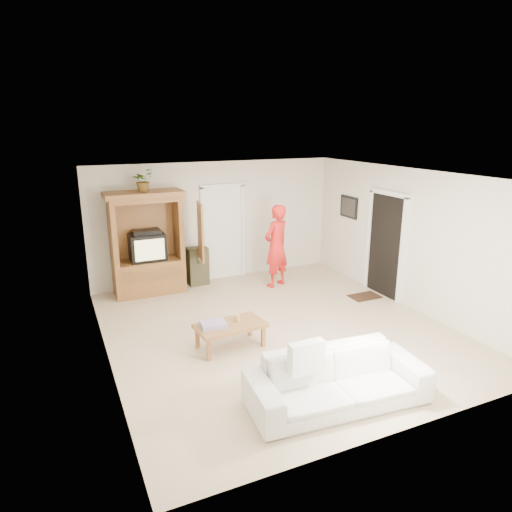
# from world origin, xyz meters

# --- Properties ---
(floor) EXTENTS (6.00, 6.00, 0.00)m
(floor) POSITION_xyz_m (0.00, 0.00, 0.00)
(floor) COLOR tan
(floor) RESTS_ON ground
(ceiling) EXTENTS (6.00, 6.00, 0.00)m
(ceiling) POSITION_xyz_m (0.00, 0.00, 2.60)
(ceiling) COLOR white
(ceiling) RESTS_ON floor
(wall_back) EXTENTS (5.50, 0.00, 5.50)m
(wall_back) POSITION_xyz_m (0.00, 3.00, 1.30)
(wall_back) COLOR silver
(wall_back) RESTS_ON floor
(wall_front) EXTENTS (5.50, 0.00, 5.50)m
(wall_front) POSITION_xyz_m (0.00, -3.00, 1.30)
(wall_front) COLOR silver
(wall_front) RESTS_ON floor
(wall_left) EXTENTS (0.00, 6.00, 6.00)m
(wall_left) POSITION_xyz_m (-2.75, 0.00, 1.30)
(wall_left) COLOR silver
(wall_left) RESTS_ON floor
(wall_right) EXTENTS (0.00, 6.00, 6.00)m
(wall_right) POSITION_xyz_m (2.75, 0.00, 1.30)
(wall_right) COLOR silver
(wall_right) RESTS_ON floor
(armoire) EXTENTS (1.82, 1.14, 2.10)m
(armoire) POSITION_xyz_m (-1.58, 2.66, 0.91)
(armoire) COLOR #975F2E
(armoire) RESTS_ON floor
(door_back) EXTENTS (0.85, 0.05, 2.04)m
(door_back) POSITION_xyz_m (0.15, 2.97, 1.02)
(door_back) COLOR white
(door_back) RESTS_ON floor
(doorway_right) EXTENTS (0.05, 0.90, 2.04)m
(doorway_right) POSITION_xyz_m (2.73, 0.60, 1.02)
(doorway_right) COLOR black
(doorway_right) RESTS_ON floor
(framed_picture) EXTENTS (0.03, 0.60, 0.48)m
(framed_picture) POSITION_xyz_m (2.73, 1.90, 1.60)
(framed_picture) COLOR black
(framed_picture) RESTS_ON wall_right
(doormat) EXTENTS (0.60, 0.40, 0.02)m
(doormat) POSITION_xyz_m (2.30, 0.60, 0.01)
(doormat) COLOR #382316
(doormat) RESTS_ON floor
(plant) EXTENTS (0.52, 0.51, 0.44)m
(plant) POSITION_xyz_m (-1.60, 2.63, 2.32)
(plant) COLOR #4C7238
(plant) RESTS_ON armoire
(man) EXTENTS (0.76, 0.64, 1.77)m
(man) POSITION_xyz_m (0.97, 1.96, 0.88)
(man) COLOR red
(man) RESTS_ON floor
(sofa) EXTENTS (2.31, 1.07, 0.65)m
(sofa) POSITION_xyz_m (-0.30, -2.24, 0.33)
(sofa) COLOR silver
(sofa) RESTS_ON floor
(coffee_table) EXTENTS (1.10, 0.66, 0.39)m
(coffee_table) POSITION_xyz_m (-0.96, -0.30, 0.34)
(coffee_table) COLOR brown
(coffee_table) RESTS_ON floor
(towel) EXTENTS (0.41, 0.32, 0.08)m
(towel) POSITION_xyz_m (-1.23, -0.30, 0.43)
(towel) COLOR #EF4F8D
(towel) RESTS_ON coffee_table
(candle) EXTENTS (0.08, 0.08, 0.10)m
(candle) POSITION_xyz_m (-0.82, -0.25, 0.44)
(candle) COLOR tan
(candle) RESTS_ON coffee_table
(backpack_black) EXTENTS (0.35, 0.27, 0.38)m
(backpack_black) POSITION_xyz_m (-1.04, 2.59, 0.19)
(backpack_black) COLOR black
(backpack_black) RESTS_ON floor
(backpack_olive) EXTENTS (0.44, 0.33, 0.82)m
(backpack_olive) POSITION_xyz_m (-0.53, 2.75, 0.41)
(backpack_olive) COLOR #47442B
(backpack_olive) RESTS_ON floor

